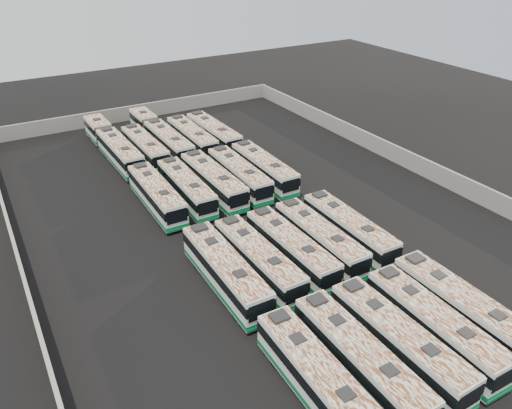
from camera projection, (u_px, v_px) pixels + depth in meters
name	position (u px, v px, depth m)	size (l,w,h in m)	color
ground	(259.00, 220.00, 50.97)	(140.00, 140.00, 0.00)	black
perimeter_wall	(259.00, 210.00, 50.44)	(45.20, 73.20, 2.20)	gray
bus_front_far_left	(319.00, 381.00, 30.75)	(2.69, 11.49, 3.22)	beige
bus_front_left	(360.00, 360.00, 32.23)	(2.55, 11.58, 3.25)	beige
bus_front_center	(398.00, 342.00, 33.63)	(2.56, 11.60, 3.26)	beige
bus_front_right	(433.00, 326.00, 34.98)	(2.71, 11.58, 3.25)	beige
bus_front_far_right	(463.00, 309.00, 36.40)	(2.58, 11.89, 3.35)	beige
bus_midfront_far_left	(225.00, 271.00, 40.48)	(2.68, 11.87, 3.33)	beige
bus_midfront_left	(258.00, 260.00, 41.99)	(2.57, 11.44, 3.21)	beige
bus_midfront_center	(291.00, 249.00, 43.47)	(2.55, 11.34, 3.19)	beige
bus_midfront_right	(319.00, 238.00, 44.88)	(2.50, 11.35, 3.19)	beige
bus_midfront_far_right	(349.00, 229.00, 46.28)	(2.58, 11.40, 3.20)	beige
bus_midback_far_left	(157.00, 195.00, 52.19)	(2.56, 11.56, 3.25)	beige
bus_midback_left	(186.00, 188.00, 53.66)	(2.61, 11.38, 3.19)	beige
bus_midback_center	(213.00, 181.00, 54.98)	(2.64, 11.87, 3.34)	beige
bus_midback_right	(239.00, 175.00, 56.44)	(2.69, 11.60, 3.25)	beige
bus_midback_far_right	(264.00, 168.00, 57.89)	(2.61, 11.62, 3.27)	beige
bus_back_far_left	(112.00, 144.00, 64.42)	(2.77, 18.15, 3.28)	beige
bus_back_left	(145.00, 148.00, 63.40)	(2.56, 11.39, 3.20)	beige
bus_back_center	(160.00, 135.00, 67.22)	(2.57, 18.05, 3.27)	beige
bus_back_right	(192.00, 138.00, 66.38)	(2.50, 11.60, 3.27)	beige
bus_back_far_right	(214.00, 134.00, 67.62)	(2.73, 11.89, 3.34)	beige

